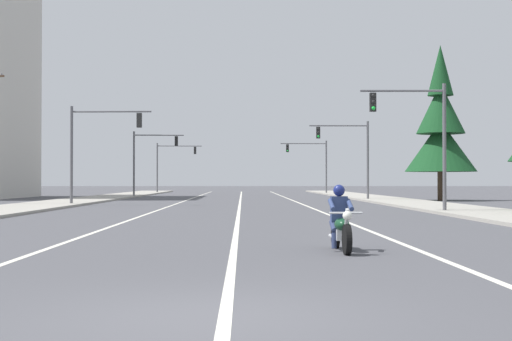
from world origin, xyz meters
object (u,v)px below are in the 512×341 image
at_px(traffic_signal_near_right, 421,128).
at_px(traffic_signal_far_left, 170,160).
at_px(traffic_signal_mid_right, 351,148).
at_px(motorcycle_with_rider, 341,224).
at_px(traffic_signal_mid_left, 148,154).
at_px(conifer_tree_right_verge_far, 441,129).
at_px(traffic_signal_near_left, 95,140).
at_px(traffic_signal_far_right, 313,158).

height_order(traffic_signal_near_right, traffic_signal_far_left, same).
height_order(traffic_signal_mid_right, traffic_signal_far_left, same).
distance_m(motorcycle_with_rider, traffic_signal_near_right, 20.06).
xyz_separation_m(traffic_signal_mid_right, traffic_signal_mid_left, (-17.38, 12.14, 0.01)).
bearing_deg(conifer_tree_right_verge_far, traffic_signal_far_left, 125.36).
distance_m(motorcycle_with_rider, traffic_signal_mid_right, 41.50).
distance_m(traffic_signal_near_right, traffic_signal_far_left, 58.49).
relative_size(traffic_signal_near_left, traffic_signal_mid_right, 1.00).
height_order(motorcycle_with_rider, traffic_signal_far_right, traffic_signal_far_right).
height_order(traffic_signal_far_right, traffic_signal_far_left, same).
xyz_separation_m(traffic_signal_near_right, traffic_signal_far_right, (-0.38, 49.68, 0.08)).
bearing_deg(conifer_tree_right_verge_far, traffic_signal_mid_left, 152.25).
distance_m(traffic_signal_near_right, traffic_signal_far_right, 49.68).
height_order(motorcycle_with_rider, traffic_signal_near_left, traffic_signal_near_left).
xyz_separation_m(motorcycle_with_rider, traffic_signal_near_left, (-11.38, 29.60, 3.53)).
relative_size(traffic_signal_mid_right, traffic_signal_far_right, 1.00).
relative_size(traffic_signal_near_right, traffic_signal_near_left, 1.00).
xyz_separation_m(traffic_signal_near_right, traffic_signal_near_left, (-17.73, 10.89, 0.06)).
bearing_deg(traffic_signal_near_left, traffic_signal_mid_right, 32.51).
bearing_deg(traffic_signal_near_right, traffic_signal_far_right, 90.44).
bearing_deg(traffic_signal_mid_left, traffic_signal_mid_right, -34.94).
relative_size(traffic_signal_mid_right, traffic_signal_far_left, 1.00).
bearing_deg(traffic_signal_near_left, motorcycle_with_rider, -68.98).
relative_size(traffic_signal_near_right, traffic_signal_far_left, 1.00).
relative_size(traffic_signal_near_left, traffic_signal_far_left, 1.00).
height_order(traffic_signal_near_left, traffic_signal_far_left, same).
relative_size(traffic_signal_far_left, conifer_tree_right_verge_far, 0.51).
bearing_deg(motorcycle_with_rider, traffic_signal_near_left, 111.02).
distance_m(motorcycle_with_rider, traffic_signal_far_left, 75.44).
xyz_separation_m(traffic_signal_near_left, traffic_signal_mid_right, (17.69, 11.27, -0.03)).
height_order(traffic_signal_near_left, traffic_signal_mid_left, same).
xyz_separation_m(motorcycle_with_rider, traffic_signal_mid_right, (6.31, 40.87, 3.50)).
height_order(motorcycle_with_rider, traffic_signal_near_right, traffic_signal_near_right).
height_order(traffic_signal_near_left, conifer_tree_right_verge_far, conifer_tree_right_verge_far).
height_order(traffic_signal_near_right, conifer_tree_right_verge_far, conifer_tree_right_verge_far).
bearing_deg(traffic_signal_far_left, traffic_signal_far_right, -19.74).
bearing_deg(traffic_signal_mid_left, traffic_signal_near_right, -63.08).
bearing_deg(conifer_tree_right_verge_far, traffic_signal_mid_right, 174.84).
bearing_deg(traffic_signal_far_left, traffic_signal_near_right, -72.61).
bearing_deg(traffic_signal_mid_left, traffic_signal_far_right, 42.06).
xyz_separation_m(traffic_signal_near_left, traffic_signal_mid_left, (0.31, 23.41, -0.02)).
bearing_deg(conifer_tree_right_verge_far, traffic_signal_far_right, 104.39).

